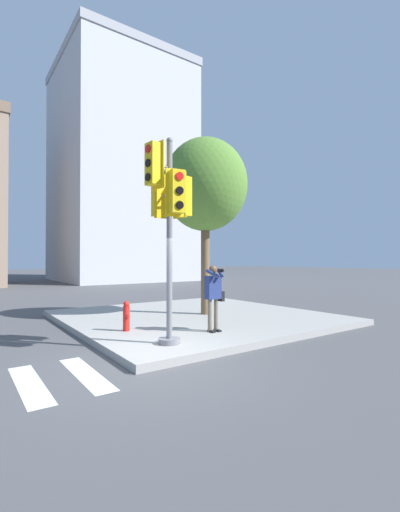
# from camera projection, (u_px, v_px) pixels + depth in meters

# --- Properties ---
(ground_plane) EXTENTS (160.00, 160.00, 0.00)m
(ground_plane) POSITION_uv_depth(u_px,v_px,m) (149.00, 363.00, 6.69)
(ground_plane) COLOR #4C4C4F
(sidewalk_corner) EXTENTS (8.00, 8.00, 0.17)m
(sidewalk_corner) POSITION_uv_depth(u_px,v_px,m) (195.00, 317.00, 11.57)
(sidewalk_corner) COLOR #9E9B96
(sidewalk_corner) RESTS_ON ground_plane
(traffic_signal_pole) EXTENTS (1.19, 1.18, 4.57)m
(traffic_signal_pole) POSITION_uv_depth(u_px,v_px,m) (169.00, 207.00, 7.57)
(traffic_signal_pole) COLOR slate
(traffic_signal_pole) RESTS_ON sidewalk_corner
(person_photographer) EXTENTS (0.58, 0.54, 1.71)m
(person_photographer) POSITION_uv_depth(u_px,v_px,m) (214.00, 292.00, 8.84)
(person_photographer) COLOR black
(person_photographer) RESTS_ON sidewalk_corner
(street_tree) EXTENTS (2.89, 2.89, 6.03)m
(street_tree) POSITION_uv_depth(u_px,v_px,m) (205.00, 186.00, 11.74)
(street_tree) COLOR brown
(street_tree) RESTS_ON sidewalk_corner
(fire_hydrant) EXTENTS (0.17, 0.23, 0.78)m
(fire_hydrant) POSITION_uv_depth(u_px,v_px,m) (126.00, 316.00, 8.90)
(fire_hydrant) COLOR red
(fire_hydrant) RESTS_ON sidewalk_corner
(building_right) EXTENTS (11.89, 13.14, 22.06)m
(building_right) POSITION_uv_depth(u_px,v_px,m) (119.00, 174.00, 35.57)
(building_right) COLOR #BCBCC1
(building_right) RESTS_ON ground_plane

